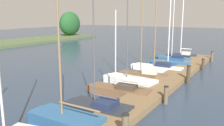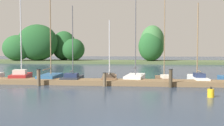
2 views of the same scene
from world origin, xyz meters
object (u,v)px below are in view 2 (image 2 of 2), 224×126
Objects in this scene: sailboat_1 at (21,76)px; mooring_piling_1 at (39,77)px; mooring_piling_3 at (171,78)px; sailboat_2 at (51,77)px; sailboat_7 at (197,78)px; sailboat_4 at (109,78)px; mooring_piling_2 at (105,79)px; sailboat_6 at (164,78)px; sailboat_5 at (135,77)px; channel_buoy_0 at (211,93)px; sailboat_3 at (73,78)px.

sailboat_1 is 5.78× the size of mooring_piling_1.
mooring_piling_3 is at bearing 0.93° from mooring_piling_1.
sailboat_2 reaches higher than sailboat_7.
sailboat_1 is at bearing 91.02° from sailboat_7.
sailboat_4 is 7.00m from sailboat_7.
mooring_piling_2 is at bearing -121.05° from sailboat_2.
sailboat_2 is at bearing 86.62° from sailboat_4.
sailboat_6 is 7.59× the size of mooring_piling_2.
sailboat_6 is at bearing -99.41° from sailboat_1.
mooring_piling_3 is (2.50, -3.38, 0.32)m from sailboat_5.
mooring_piling_1 is (0.07, -2.93, 0.27)m from sailboat_2.
mooring_piling_1 reaches higher than channel_buoy_0.
sailboat_5 is 6.07× the size of mooring_piling_3.
sailboat_6 is at bearing -84.05° from sailboat_5.
channel_buoy_0 is at bearing -64.15° from mooring_piling_3.
mooring_piling_1 is at bearing -179.07° from mooring_piling_3.
sailboat_5 reaches higher than sailboat_2.
channel_buoy_0 is (6.37, -6.66, -0.05)m from sailboat_4.
mooring_piling_1 is 9.31m from mooring_piling_3.
sailboat_5 is at bearing 81.40° from sailboat_6.
sailboat_3 reaches higher than sailboat_4.
sailboat_5 is 6.43× the size of mooring_piling_1.
mooring_piling_3 is at bearing 0.23° from mooring_piling_2.
sailboat_4 is (7.36, 0.04, -0.10)m from sailboat_1.
sailboat_6 is at bearing 88.17° from sailboat_7.
sailboat_2 is 9.79m from mooring_piling_3.
sailboat_1 is 0.90× the size of sailboat_5.
sailboat_1 reaches higher than sailboat_7.
sailboat_7 is 4.10m from mooring_piling_3.
sailboat_4 is 5.67m from mooring_piling_1.
sailboat_7 is at bearing -100.03° from sailboat_1.
channel_buoy_0 is (1.81, -3.73, -0.40)m from mooring_piling_3.
sailboat_7 is 7.05m from channel_buoy_0.
sailboat_5 reaches higher than mooring_piling_1.
mooring_piling_2 is at bearing -123.25° from sailboat_1.
sailboat_1 reaches higher than sailboat_4.
sailboat_6 is at bearing -89.79° from sailboat_4.
mooring_piling_3 is (-2.43, -3.29, 0.30)m from sailboat_7.
mooring_piling_2 is (-4.42, -3.37, 0.19)m from sailboat_6.
sailboat_3 is at bearing 53.96° from mooring_piling_1.
mooring_piling_3 is at bearing 174.68° from sailboat_6.
sailboat_7 is (9.88, 0.90, 0.04)m from sailboat_3.
mooring_piling_1 is (-1.85, -2.55, 0.31)m from sailboat_3.
mooring_piling_2 is 1.68× the size of channel_buoy_0.
sailboat_6 is 5.56m from mooring_piling_2.
sailboat_6 is (4.41, 0.42, 0.02)m from sailboat_4.
sailboat_3 reaches higher than mooring_piling_1.
sailboat_2 is 1.06× the size of sailboat_7.
mooring_piling_3 is at bearing 115.85° from channel_buoy_0.
sailboat_7 is at bearing -87.47° from sailboat_3.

